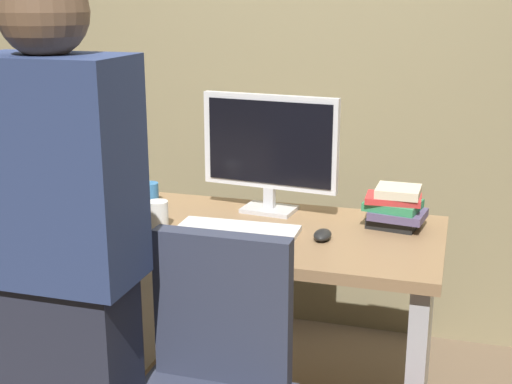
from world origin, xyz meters
TOP-DOWN VIEW (x-y plane):
  - wall_back at (0.00, 0.87)m, footprint 6.40×0.10m
  - desk at (0.00, 0.00)m, footprint 1.30×0.68m
  - person_at_desk at (-0.30, -0.80)m, footprint 0.40×0.24m
  - monitor at (-0.02, 0.21)m, footprint 0.54×0.16m
  - keyboard at (-0.06, -0.05)m, footprint 0.43×0.14m
  - mouse at (0.24, -0.05)m, footprint 0.06×0.10m
  - cup_near_keyboard at (-0.36, -0.10)m, footprint 0.07×0.07m
  - cup_by_monitor at (-0.52, 0.18)m, footprint 0.07×0.07m
  - book_stack at (0.46, 0.15)m, footprint 0.23×0.20m

SIDE VIEW (x-z plane):
  - desk at x=0.00m, z-range 0.13..0.89m
  - keyboard at x=-0.06m, z-range 0.76..0.78m
  - mouse at x=0.24m, z-range 0.76..0.79m
  - cup_by_monitor at x=-0.52m, z-range 0.76..0.84m
  - cup_near_keyboard at x=-0.36m, z-range 0.76..0.85m
  - book_stack at x=0.46m, z-range 0.75..0.90m
  - person_at_desk at x=-0.30m, z-range 0.02..1.66m
  - monitor at x=-0.02m, z-range 0.78..1.24m
  - wall_back at x=0.00m, z-range 0.00..3.00m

